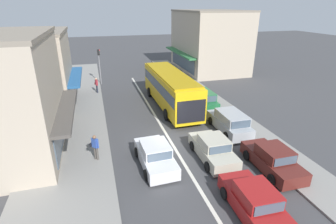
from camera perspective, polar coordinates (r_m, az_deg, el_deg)
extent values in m
plane|color=#3F3F42|center=(18.59, 0.61, -6.46)|extent=(140.00, 140.00, 0.00)
cube|color=silver|center=(22.05, -2.32, -1.63)|extent=(0.20, 28.00, 0.01)
cube|color=gray|center=(23.47, -19.89, -1.32)|extent=(5.20, 44.00, 0.14)
cube|color=gray|center=(25.76, 10.12, 1.77)|extent=(2.80, 44.00, 0.12)
cube|color=#B2A38E|center=(18.51, -32.54, 2.09)|extent=(6.05, 8.73, 7.30)
cube|color=#4C4742|center=(18.08, -21.43, 0.49)|extent=(1.10, 8.03, 0.20)
cube|color=#425160|center=(18.62, -22.16, -3.36)|extent=(0.06, 6.98, 1.80)
cube|color=#B2A38E|center=(26.72, -27.72, 7.66)|extent=(6.52, 8.18, 6.68)
cube|color=#23568E|center=(26.34, -19.57, 7.30)|extent=(1.10, 7.52, 0.20)
cube|color=#425160|center=(26.71, -20.11, 4.52)|extent=(0.06, 6.54, 1.80)
cube|color=gray|center=(26.21, -29.10, 14.95)|extent=(6.68, 8.18, 0.24)
cube|color=#B2A38E|center=(39.23, 8.89, 14.86)|extent=(7.80, 11.63, 8.08)
cube|color=#2D703D|center=(37.85, 2.60, 12.78)|extent=(1.10, 10.70, 0.20)
cube|color=#425160|center=(38.21, 3.18, 10.88)|extent=(0.06, 9.31, 1.80)
cube|color=gray|center=(38.93, 9.28, 20.93)|extent=(7.96, 11.63, 0.24)
cube|color=yellow|center=(24.37, 0.49, 5.15)|extent=(2.62, 10.83, 2.70)
cube|color=#425160|center=(24.25, 0.50, 6.06)|extent=(2.66, 10.40, 0.90)
cube|color=black|center=(19.61, 5.12, 0.08)|extent=(2.25, 0.09, 1.76)
cube|color=#AF890F|center=(23.99, 0.50, 8.37)|extent=(2.49, 9.96, 0.12)
cylinder|color=black|center=(27.55, -4.05, 4.35)|extent=(0.27, 0.96, 0.96)
cylinder|color=black|center=(28.16, 0.93, 4.80)|extent=(0.27, 0.96, 0.96)
cylinder|color=black|center=(21.79, -0.39, -0.55)|extent=(0.27, 0.96, 0.96)
cylinder|color=black|center=(22.56, 5.72, 0.15)|extent=(0.27, 0.96, 0.96)
cube|color=maroon|center=(13.24, 18.26, -18.62)|extent=(1.86, 4.26, 0.72)
cube|color=maroon|center=(12.77, 18.86, -16.63)|extent=(1.62, 1.85, 0.60)
cube|color=#425160|center=(13.37, 16.76, -14.35)|extent=(1.44, 0.11, 0.51)
cube|color=#425160|center=(12.21, 21.23, -19.09)|extent=(1.41, 0.11, 0.48)
cylinder|color=black|center=(13.83, 12.19, -16.92)|extent=(0.20, 0.63, 0.62)
cylinder|color=black|center=(14.57, 18.54, -15.40)|extent=(0.20, 0.63, 0.62)
cube|color=silver|center=(15.85, -2.79, -9.87)|extent=(1.88, 4.26, 0.72)
cube|color=silver|center=(15.43, -2.74, -7.98)|extent=(1.63, 1.86, 0.60)
cube|color=#425160|center=(16.21, -3.61, -6.42)|extent=(1.44, 0.11, 0.51)
cube|color=#425160|center=(14.67, -1.76, -9.71)|extent=(1.41, 0.11, 0.48)
cylinder|color=black|center=(16.85, -6.78, -8.70)|extent=(0.20, 0.63, 0.62)
cylinder|color=black|center=(17.19, -1.12, -7.84)|extent=(0.20, 0.63, 0.62)
cylinder|color=black|center=(14.78, -4.75, -13.52)|extent=(0.20, 0.63, 0.62)
cylinder|color=black|center=(15.17, 1.73, -12.39)|extent=(0.20, 0.63, 0.62)
cube|color=#B7B29E|center=(16.73, 9.67, -8.34)|extent=(1.75, 4.21, 0.72)
cube|color=#B7B29E|center=(16.33, 9.96, -6.51)|extent=(1.57, 1.81, 0.60)
cube|color=#425160|center=(17.06, 8.67, -5.09)|extent=(1.44, 0.07, 0.51)
cube|color=#425160|center=(15.61, 11.38, -8.05)|extent=(1.40, 0.07, 0.48)
cylinder|color=black|center=(17.52, 5.33, -7.33)|extent=(0.18, 0.62, 0.62)
cylinder|color=black|center=(18.14, 10.46, -6.52)|extent=(0.18, 0.62, 0.62)
cylinder|color=black|center=(15.55, 8.63, -11.71)|extent=(0.18, 0.62, 0.62)
cylinder|color=black|center=(16.25, 14.30, -10.57)|extent=(0.18, 0.62, 0.62)
cube|color=#561E19|center=(16.61, 21.69, -9.98)|extent=(1.76, 4.22, 0.72)
cube|color=#561E19|center=(16.22, 22.23, -8.17)|extent=(1.58, 1.81, 0.60)
cube|color=#425160|center=(16.85, 20.39, -6.71)|extent=(1.44, 0.07, 0.51)
cube|color=#425160|center=(15.62, 24.22, -9.74)|extent=(1.40, 0.07, 0.48)
cylinder|color=black|center=(17.13, 16.79, -9.03)|extent=(0.19, 0.62, 0.62)
cylinder|color=black|center=(18.03, 21.50, -8.02)|extent=(0.19, 0.62, 0.62)
cylinder|color=black|center=(15.44, 21.71, -13.53)|extent=(0.19, 0.62, 0.62)
cylinder|color=black|center=(16.44, 26.65, -12.07)|extent=(0.19, 0.62, 0.62)
cube|color=#9EA3A8|center=(20.49, 13.08, -2.59)|extent=(1.81, 4.52, 0.76)
cube|color=#9EA3A8|center=(19.92, 13.72, -1.12)|extent=(1.67, 2.62, 0.68)
cube|color=#425160|center=(20.99, 12.04, 0.26)|extent=(1.51, 0.08, 0.58)
cube|color=#425160|center=(18.89, 15.59, -2.65)|extent=(1.48, 0.08, 0.54)
cylinder|color=black|center=(21.30, 9.28, -1.92)|extent=(0.19, 0.62, 0.62)
cylinder|color=black|center=(22.05, 13.46, -1.40)|extent=(0.19, 0.62, 0.62)
cylinder|color=black|center=(19.13, 12.54, -5.11)|extent=(0.19, 0.62, 0.62)
cylinder|color=black|center=(19.96, 17.05, -4.39)|extent=(0.19, 0.62, 0.62)
cube|color=#1E6638|center=(25.03, 7.22, 2.45)|extent=(1.77, 4.50, 0.76)
cube|color=#1E6638|center=(24.50, 7.61, 3.77)|extent=(1.65, 2.60, 0.68)
cube|color=#425160|center=(25.65, 6.47, 4.68)|extent=(1.51, 0.06, 0.58)
cube|color=#425160|center=(23.36, 8.86, 2.76)|extent=(1.48, 0.06, 0.54)
cylinder|color=black|center=(25.98, 4.27, 2.82)|extent=(0.18, 0.62, 0.62)
cylinder|color=black|center=(26.60, 7.84, 3.15)|extent=(0.18, 0.62, 0.62)
cylinder|color=black|center=(23.62, 6.47, 0.71)|extent=(0.18, 0.62, 0.62)
cylinder|color=black|center=(24.31, 10.32, 1.12)|extent=(0.18, 0.62, 0.62)
cube|color=#B7B29E|center=(30.36, 2.38, 6.17)|extent=(1.93, 4.56, 0.76)
cube|color=#B7B29E|center=(29.85, 2.59, 7.32)|extent=(1.74, 2.66, 0.68)
cube|color=#425160|center=(31.08, 1.91, 7.93)|extent=(1.51, 0.12, 0.58)
cube|color=#425160|center=(28.63, 3.32, 6.65)|extent=(1.48, 0.12, 0.54)
cylinder|color=black|center=(31.46, 0.15, 6.37)|extent=(0.20, 0.63, 0.62)
cylinder|color=black|center=(31.91, 3.24, 6.56)|extent=(0.20, 0.63, 0.62)
cylinder|color=black|center=(28.95, 1.42, 4.94)|extent=(0.20, 0.63, 0.62)
cylinder|color=black|center=(29.44, 4.75, 5.17)|extent=(0.20, 0.63, 0.62)
cylinder|color=gray|center=(32.50, -14.64, 9.43)|extent=(0.12, 0.12, 4.20)
cube|color=black|center=(32.18, -14.95, 12.46)|extent=(0.24, 0.24, 0.68)
sphere|color=red|center=(32.14, -14.74, 12.89)|extent=(0.13, 0.13, 0.13)
sphere|color=black|center=(32.18, -14.70, 12.50)|extent=(0.13, 0.13, 0.13)
sphere|color=black|center=(32.21, -14.66, 12.12)|extent=(0.13, 0.13, 0.13)
cylinder|color=#4C4742|center=(16.69, -15.14, -8.72)|extent=(0.14, 0.14, 0.84)
cylinder|color=#4C4742|center=(16.80, -15.59, -8.54)|extent=(0.14, 0.14, 0.84)
cube|color=#3351A8|center=(16.41, -15.61, -6.53)|extent=(0.41, 0.41, 0.56)
sphere|color=brown|center=(16.22, -15.75, -5.29)|extent=(0.22, 0.22, 0.22)
cylinder|color=#3351A8|center=(16.25, -15.00, -6.75)|extent=(0.09, 0.09, 0.54)
cylinder|color=#3351A8|center=(16.56, -16.21, -6.31)|extent=(0.09, 0.09, 0.54)
cube|color=black|center=(16.68, -16.36, -6.83)|extent=(0.24, 0.24, 0.22)
cylinder|color=#232838|center=(29.27, -15.14, 4.87)|extent=(0.14, 0.14, 0.84)
cylinder|color=#232838|center=(29.43, -15.23, 4.96)|extent=(0.14, 0.14, 0.84)
cube|color=#A82D38|center=(29.16, -15.32, 6.22)|extent=(0.29, 0.40, 0.56)
sphere|color=tan|center=(29.06, -15.40, 6.98)|extent=(0.22, 0.22, 0.22)
cylinder|color=#A82D38|center=(28.93, -15.20, 6.11)|extent=(0.09, 0.09, 0.54)
cylinder|color=#A82D38|center=(29.38, -15.44, 6.33)|extent=(0.09, 0.09, 0.54)
cube|color=maroon|center=(29.49, -15.48, 6.02)|extent=(0.26, 0.15, 0.22)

